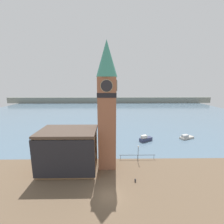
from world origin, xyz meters
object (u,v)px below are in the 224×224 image
object	(u,v)px
boat_far	(186,137)
clock_tower	(107,103)
boat_near	(145,139)
mooring_bollard_near	(135,180)
pier_building	(69,150)
lamp_post	(138,151)

from	to	relation	value
boat_far	clock_tower	bearing A→B (deg)	-169.51
boat_near	mooring_bollard_near	distance (m)	20.51
boat_near	mooring_bollard_near	world-z (taller)	boat_near
clock_tower	mooring_bollard_near	xyz separation A→B (m)	(5.23, -5.69, -13.50)
pier_building	lamp_post	world-z (taller)	pier_building
pier_building	boat_near	xyz separation A→B (m)	(19.62, 15.07, -3.57)
pier_building	boat_far	distance (m)	37.65
boat_near	boat_far	xyz separation A→B (m)	(13.80, 1.86, -0.24)
mooring_bollard_near	pier_building	bearing A→B (deg)	161.53
boat_near	clock_tower	bearing A→B (deg)	-158.15
clock_tower	lamp_post	world-z (taller)	clock_tower
boat_far	boat_near	bearing A→B (deg)	166.60
clock_tower	boat_far	xyz separation A→B (m)	(25.46, 15.64, -13.33)
clock_tower	pier_building	world-z (taller)	clock_tower
mooring_bollard_near	lamp_post	world-z (taller)	lamp_post
mooring_bollard_near	boat_near	bearing A→B (deg)	71.71
clock_tower	lamp_post	size ratio (longest dim) A/B	6.56
boat_near	boat_far	distance (m)	13.92
boat_near	lamp_post	xyz separation A→B (m)	(-4.66, -12.42, 2.02)
pier_building	lamp_post	xyz separation A→B (m)	(14.96, 2.64, -1.54)
mooring_bollard_near	lamp_post	distance (m)	7.66
clock_tower	lamp_post	distance (m)	13.17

